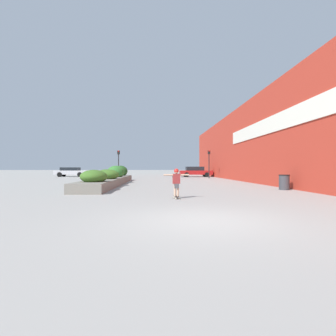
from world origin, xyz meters
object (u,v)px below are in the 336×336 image
(skateboard, at_px, (176,197))
(car_center_left, at_px, (268,171))
(trash_bin, at_px, (284,182))
(car_leftmost, at_px, (195,171))
(car_center_right, at_px, (71,172))
(traffic_light_right, at_px, (209,159))
(traffic_light_left, at_px, (118,160))
(skateboarder, at_px, (176,180))

(skateboard, distance_m, car_center_left, 30.72)
(trash_bin, xyz_separation_m, car_leftmost, (-1.94, 22.48, 0.33))
(car_center_right, xyz_separation_m, traffic_light_right, (19.19, -6.78, 1.63))
(trash_bin, bearing_deg, car_center_right, 130.10)
(traffic_light_left, bearing_deg, car_center_right, 136.60)
(car_center_left, bearing_deg, trash_bin, 158.53)
(car_center_left, bearing_deg, skateboarder, 149.51)
(skateboard, distance_m, car_center_right, 31.19)
(skateboard, height_order, car_center_left, car_center_left)
(skateboarder, height_order, car_center_right, car_center_right)
(skateboarder, relative_size, car_center_left, 0.30)
(car_center_left, distance_m, traffic_light_left, 21.85)
(traffic_light_left, xyz_separation_m, traffic_light_right, (11.18, 0.80, 0.06))
(skateboard, xyz_separation_m, traffic_light_left, (-5.40, 20.57, 2.25))
(car_center_right, bearing_deg, traffic_light_right, 70.55)
(skateboard, relative_size, skateboarder, 0.53)
(car_center_left, height_order, car_center_right, car_center_left)
(car_center_right, distance_m, traffic_light_right, 20.42)
(car_center_right, height_order, traffic_light_left, traffic_light_left)
(car_leftmost, xyz_separation_m, traffic_light_left, (-10.26, -6.05, 1.53))
(skateboard, height_order, car_center_right, car_center_right)
(skateboarder, bearing_deg, traffic_light_right, 65.94)
(car_center_right, relative_size, traffic_light_right, 1.33)
(car_center_right, relative_size, traffic_light_left, 1.37)
(skateboard, relative_size, traffic_light_left, 0.19)
(trash_bin, relative_size, car_center_left, 0.23)
(traffic_light_right, bearing_deg, car_center_right, 160.55)
(skateboard, relative_size, trash_bin, 0.69)
(skateboard, relative_size, car_leftmost, 0.13)
(car_leftmost, distance_m, traffic_light_left, 12.01)
(skateboarder, relative_size, car_leftmost, 0.25)
(car_leftmost, relative_size, car_center_left, 1.18)
(traffic_light_left, height_order, traffic_light_right, traffic_light_right)
(skateboard, xyz_separation_m, car_center_left, (15.58, 26.47, 0.77))
(skateboarder, height_order, car_center_left, car_center_left)
(traffic_light_left, bearing_deg, trash_bin, -53.40)
(car_center_right, bearing_deg, car_center_left, 86.68)
(skateboarder, distance_m, car_leftmost, 27.05)
(skateboard, xyz_separation_m, trash_bin, (6.80, 4.14, 0.39))
(car_center_left, bearing_deg, skateboard, 149.51)
(car_leftmost, height_order, traffic_light_left, traffic_light_left)
(car_center_left, xyz_separation_m, traffic_light_left, (-20.98, -5.90, 1.48))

